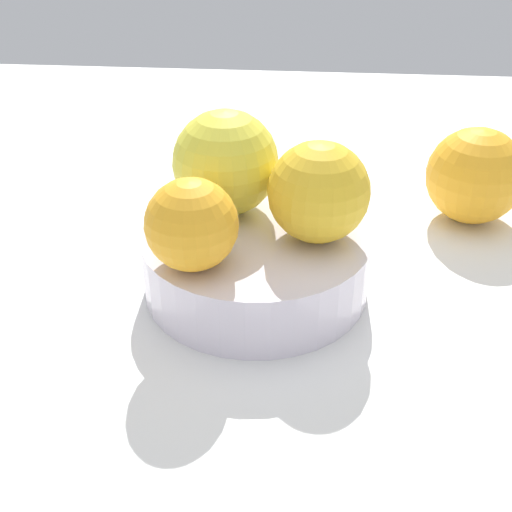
{
  "coord_description": "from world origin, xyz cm",
  "views": [
    {
      "loc": [
        40.14,
        3.39,
        28.55
      ],
      "look_at": [
        0.0,
        0.0,
        2.82
      ],
      "focal_mm": 45.77,
      "sensor_mm": 36.0,
      "label": 1
    }
  ],
  "objects_px": {
    "orange_in_bowl_0": "(192,225)",
    "orange_in_bowl_2": "(319,192)",
    "orange_loose_0": "(475,176)",
    "orange_in_bowl_1": "(226,163)",
    "fruit_bowl": "(256,263)"
  },
  "relations": [
    {
      "from": "orange_in_bowl_1",
      "to": "orange_in_bowl_2",
      "type": "height_order",
      "value": "orange_in_bowl_1"
    },
    {
      "from": "orange_in_bowl_1",
      "to": "orange_loose_0",
      "type": "bearing_deg",
      "value": 113.48
    },
    {
      "from": "orange_loose_0",
      "to": "orange_in_bowl_1",
      "type": "bearing_deg",
      "value": -66.52
    },
    {
      "from": "orange_in_bowl_1",
      "to": "orange_loose_0",
      "type": "xyz_separation_m",
      "value": [
        -0.09,
        0.2,
        -0.04
      ]
    },
    {
      "from": "orange_in_bowl_2",
      "to": "orange_loose_0",
      "type": "bearing_deg",
      "value": 131.94
    },
    {
      "from": "orange_in_bowl_2",
      "to": "orange_loose_0",
      "type": "distance_m",
      "value": 0.19
    },
    {
      "from": "orange_in_bowl_0",
      "to": "orange_in_bowl_2",
      "type": "height_order",
      "value": "orange_in_bowl_2"
    },
    {
      "from": "fruit_bowl",
      "to": "orange_in_bowl_2",
      "type": "relative_size",
      "value": 2.33
    },
    {
      "from": "orange_loose_0",
      "to": "orange_in_bowl_2",
      "type": "bearing_deg",
      "value": -48.06
    },
    {
      "from": "orange_in_bowl_0",
      "to": "orange_in_bowl_1",
      "type": "distance_m",
      "value": 0.08
    },
    {
      "from": "fruit_bowl",
      "to": "orange_in_bowl_2",
      "type": "xyz_separation_m",
      "value": [
        -0.0,
        0.04,
        0.06
      ]
    },
    {
      "from": "fruit_bowl",
      "to": "orange_in_bowl_2",
      "type": "bearing_deg",
      "value": 90.91
    },
    {
      "from": "orange_in_bowl_0",
      "to": "orange_in_bowl_2",
      "type": "distance_m",
      "value": 0.09
    },
    {
      "from": "orange_in_bowl_1",
      "to": "orange_in_bowl_2",
      "type": "relative_size",
      "value": 1.1
    },
    {
      "from": "fruit_bowl",
      "to": "orange_in_bowl_0",
      "type": "bearing_deg",
      "value": -41.08
    }
  ]
}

